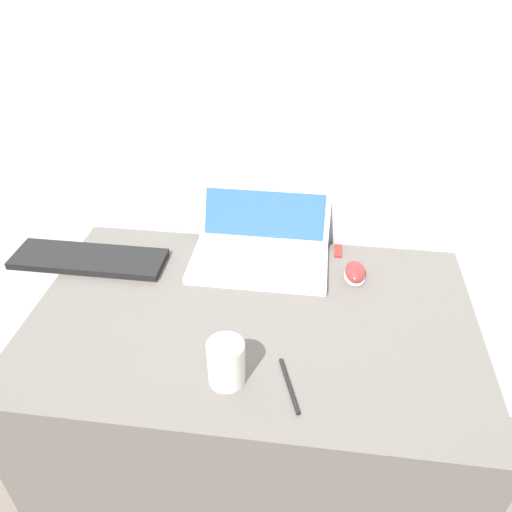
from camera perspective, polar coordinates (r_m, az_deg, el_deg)
The scene contains 8 objects.
wall_back at distance 1.36m, azimuth 1.85°, elevation 21.21°, with size 7.00×0.04×2.50m.
desk at distance 1.53m, azimuth -0.39°, elevation -17.08°, with size 1.12×0.70×0.74m.
laptop at distance 1.44m, azimuth 0.58°, elevation 1.65°, with size 0.39×0.31×0.21m.
drink_cup at distance 1.08m, azimuth -3.44°, elevation -11.99°, with size 0.08×0.08×0.11m.
computer_mouse at distance 1.40m, azimuth 11.25°, elevation -1.82°, with size 0.06×0.09×0.04m.
external_keyboard at distance 1.51m, azimuth -18.54°, elevation -0.32°, with size 0.44×0.13×0.02m.
usb_stick at distance 1.50m, azimuth 9.35°, elevation 0.57°, with size 0.02×0.06×0.01m.
pen at distance 1.11m, azimuth 3.81°, elevation -14.54°, with size 0.06×0.14×0.01m.
Camera 1 is at (0.13, -0.57, 1.59)m, focal length 35.00 mm.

